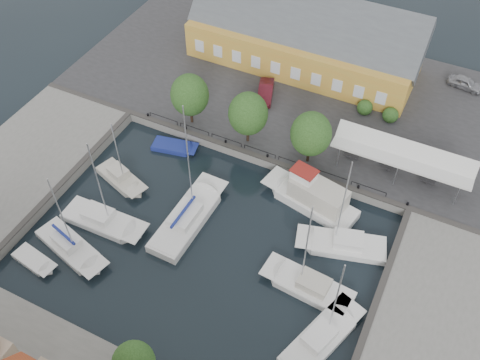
% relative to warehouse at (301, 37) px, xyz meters
% --- Properties ---
extents(ground, '(140.00, 140.00, 0.00)m').
position_rel_warehouse_xyz_m(ground, '(2.60, -28.36, -4.43)').
color(ground, black).
rests_on(ground, ground).
extents(north_quay, '(56.00, 26.00, 1.00)m').
position_rel_warehouse_xyz_m(north_quay, '(2.60, -5.36, -3.93)').
color(north_quay, '#2D2D30').
rests_on(north_quay, ground).
extents(west_quay, '(12.00, 24.00, 1.00)m').
position_rel_warehouse_xyz_m(west_quay, '(-19.40, -30.36, -3.93)').
color(west_quay, slate).
rests_on(west_quay, ground).
extents(east_quay, '(12.00, 24.00, 1.00)m').
position_rel_warehouse_xyz_m(east_quay, '(24.60, -30.36, -3.93)').
color(east_quay, slate).
rests_on(east_quay, ground).
extents(quay_edge_fittings, '(56.00, 24.72, 0.40)m').
position_rel_warehouse_xyz_m(quay_edge_fittings, '(2.62, -23.61, -3.37)').
color(quay_edge_fittings, '#383533').
rests_on(quay_edge_fittings, north_quay).
extents(warehouse, '(28.56, 14.00, 9.55)m').
position_rel_warehouse_xyz_m(warehouse, '(0.00, 0.00, 0.00)').
color(warehouse, gold).
rests_on(warehouse, north_quay).
extents(tent_canopy, '(14.00, 4.00, 2.83)m').
position_rel_warehouse_xyz_m(tent_canopy, '(16.60, -13.86, -0.74)').
color(tent_canopy, silver).
rests_on(tent_canopy, north_quay).
extents(quay_trees, '(18.20, 4.20, 6.30)m').
position_rel_warehouse_xyz_m(quay_trees, '(0.60, -16.36, 0.45)').
color(quay_trees, black).
rests_on(quay_trees, north_quay).
extents(car_silver, '(4.37, 2.26, 1.42)m').
position_rel_warehouse_xyz_m(car_silver, '(20.12, 3.57, -2.72)').
color(car_silver, '#999BA0').
rests_on(car_silver, north_quay).
extents(car_red, '(3.08, 5.05, 1.57)m').
position_rel_warehouse_xyz_m(car_red, '(-0.77, -8.63, -2.64)').
color(car_red, '#53131C').
rests_on(car_red, north_quay).
extents(center_sailboat, '(3.42, 10.81, 14.40)m').
position_rel_warehouse_xyz_m(center_sailboat, '(-0.18, -28.24, -4.07)').
color(center_sailboat, white).
rests_on(center_sailboat, ground).
extents(trawler, '(10.46, 4.99, 5.00)m').
position_rel_warehouse_xyz_m(trawler, '(10.01, -21.01, -3.41)').
color(trawler, white).
rests_on(trawler, ground).
extents(east_boat_a, '(8.80, 4.96, 11.95)m').
position_rel_warehouse_xyz_m(east_boat_a, '(14.44, -24.52, -4.17)').
color(east_boat_a, white).
rests_on(east_boat_a, ground).
extents(east_boat_b, '(8.64, 3.45, 11.49)m').
position_rel_warehouse_xyz_m(east_boat_b, '(13.21, -30.11, -4.17)').
color(east_boat_b, white).
rests_on(east_boat_b, ground).
extents(east_boat_c, '(5.25, 8.79, 10.86)m').
position_rel_warehouse_xyz_m(east_boat_c, '(15.81, -34.21, -4.17)').
color(east_boat_c, white).
rests_on(east_boat_c, ground).
extents(west_boat_b, '(6.63, 4.05, 8.98)m').
position_rel_warehouse_xyz_m(west_boat_b, '(-9.08, -26.73, -4.17)').
color(west_boat_b, beige).
rests_on(west_boat_b, ground).
extents(west_boat_c, '(8.82, 3.02, 11.72)m').
position_rel_warehouse_xyz_m(west_boat_c, '(-7.49, -32.10, -4.17)').
color(west_boat_c, white).
rests_on(west_boat_c, ground).
extents(west_boat_d, '(8.53, 4.53, 11.09)m').
position_rel_warehouse_xyz_m(west_boat_d, '(-8.30, -36.00, -4.16)').
color(west_boat_d, white).
rests_on(west_boat_d, ground).
extents(launch_sw, '(4.73, 2.38, 0.98)m').
position_rel_warehouse_xyz_m(launch_sw, '(-10.46, -38.60, -4.34)').
color(launch_sw, white).
rests_on(launch_sw, ground).
extents(launch_nw, '(5.31, 2.96, 0.88)m').
position_rel_warehouse_xyz_m(launch_nw, '(-6.65, -20.07, -4.34)').
color(launch_nw, navy).
rests_on(launch_nw, ground).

